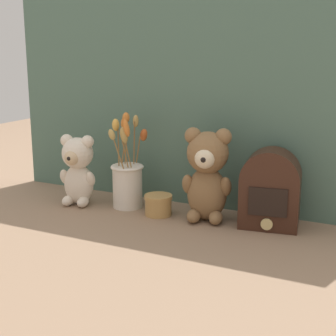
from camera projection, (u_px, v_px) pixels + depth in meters
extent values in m
plane|color=#8E7056|center=(165.00, 216.00, 1.73)|extent=(4.00, 4.00, 0.00)
cube|color=#4C6B5B|center=(187.00, 100.00, 1.79)|extent=(1.40, 0.02, 0.75)
ellipsoid|color=olive|center=(207.00, 194.00, 1.68)|extent=(0.15, 0.13, 0.18)
sphere|color=olive|center=(208.00, 153.00, 1.64)|extent=(0.14, 0.14, 0.14)
sphere|color=beige|center=(205.00, 158.00, 1.60)|extent=(0.07, 0.07, 0.07)
sphere|color=black|center=(203.00, 160.00, 1.57)|extent=(0.02, 0.02, 0.02)
sphere|color=olive|center=(223.00, 137.00, 1.62)|extent=(0.05, 0.05, 0.05)
sphere|color=olive|center=(193.00, 136.00, 1.64)|extent=(0.05, 0.05, 0.05)
ellipsoid|color=olive|center=(226.00, 187.00, 1.64)|extent=(0.05, 0.07, 0.08)
ellipsoid|color=olive|center=(188.00, 184.00, 1.67)|extent=(0.05, 0.07, 0.08)
ellipsoid|color=olive|center=(215.00, 218.00, 1.65)|extent=(0.06, 0.08, 0.04)
ellipsoid|color=olive|center=(194.00, 216.00, 1.66)|extent=(0.06, 0.08, 0.04)
ellipsoid|color=beige|center=(79.00, 184.00, 1.85)|extent=(0.12, 0.10, 0.15)
sphere|color=beige|center=(78.00, 153.00, 1.82)|extent=(0.11, 0.11, 0.11)
sphere|color=#D1B289|center=(72.00, 157.00, 1.78)|extent=(0.05, 0.05, 0.05)
sphere|color=black|center=(69.00, 159.00, 1.76)|extent=(0.02, 0.02, 0.02)
sphere|color=beige|center=(88.00, 142.00, 1.80)|extent=(0.04, 0.04, 0.04)
sphere|color=beige|center=(67.00, 140.00, 1.82)|extent=(0.04, 0.04, 0.04)
ellipsoid|color=beige|center=(91.00, 179.00, 1.82)|extent=(0.04, 0.05, 0.07)
ellipsoid|color=beige|center=(65.00, 177.00, 1.85)|extent=(0.04, 0.05, 0.07)
ellipsoid|color=beige|center=(83.00, 202.00, 1.82)|extent=(0.05, 0.06, 0.04)
ellipsoid|color=beige|center=(68.00, 201.00, 1.84)|extent=(0.05, 0.06, 0.04)
cylinder|color=silver|center=(127.00, 186.00, 1.81)|extent=(0.10, 0.10, 0.15)
torus|color=silver|center=(127.00, 167.00, 1.79)|extent=(0.12, 0.12, 0.01)
cylinder|color=olive|center=(125.00, 143.00, 1.81)|extent=(0.02, 0.02, 0.14)
ellipsoid|color=orange|center=(123.00, 123.00, 1.80)|extent=(0.03, 0.03, 0.04)
cylinder|color=olive|center=(138.00, 150.00, 1.80)|extent=(0.04, 0.03, 0.10)
ellipsoid|color=#C65B28|center=(144.00, 135.00, 1.79)|extent=(0.05, 0.05, 0.05)
cylinder|color=olive|center=(118.00, 151.00, 1.74)|extent=(0.06, 0.02, 0.12)
ellipsoid|color=tan|center=(112.00, 135.00, 1.71)|extent=(0.04, 0.03, 0.04)
cylinder|color=olive|center=(134.00, 143.00, 1.79)|extent=(0.02, 0.01, 0.15)
ellipsoid|color=tan|center=(136.00, 121.00, 1.77)|extent=(0.03, 0.03, 0.04)
cylinder|color=olive|center=(126.00, 141.00, 1.80)|extent=(0.02, 0.01, 0.16)
ellipsoid|color=orange|center=(126.00, 118.00, 1.79)|extent=(0.04, 0.04, 0.04)
cylinder|color=olive|center=(118.00, 145.00, 1.77)|extent=(0.01, 0.02, 0.14)
ellipsoid|color=gold|center=(116.00, 125.00, 1.76)|extent=(0.04, 0.04, 0.04)
cylinder|color=olive|center=(127.00, 148.00, 1.74)|extent=(0.03, 0.02, 0.14)
ellipsoid|color=orange|center=(126.00, 128.00, 1.71)|extent=(0.04, 0.03, 0.06)
cylinder|color=olive|center=(125.00, 151.00, 1.75)|extent=(0.03, 0.01, 0.11)
ellipsoid|color=tan|center=(124.00, 135.00, 1.73)|extent=(0.04, 0.04, 0.06)
cube|color=#381E14|center=(270.00, 202.00, 1.61)|extent=(0.20, 0.14, 0.16)
cylinder|color=#381E14|center=(271.00, 178.00, 1.59)|extent=(0.20, 0.14, 0.18)
cube|color=black|center=(268.00, 202.00, 1.55)|extent=(0.12, 0.02, 0.09)
cylinder|color=#D6BC7A|center=(267.00, 224.00, 1.57)|extent=(0.04, 0.01, 0.04)
cylinder|color=tan|center=(159.00, 206.00, 1.74)|extent=(0.09, 0.09, 0.06)
cylinder|color=tan|center=(159.00, 196.00, 1.73)|extent=(0.09, 0.09, 0.01)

